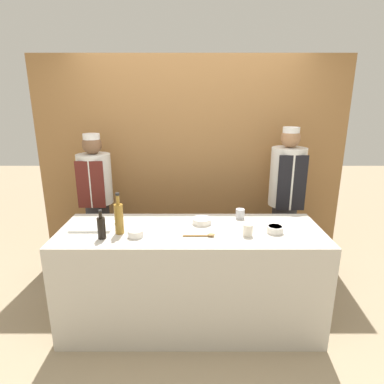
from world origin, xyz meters
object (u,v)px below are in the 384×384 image
at_px(cutting_board, 94,226).
at_px(bottle_vinegar, 120,218).
at_px(cup_cream, 249,230).
at_px(chef_left, 98,203).
at_px(wooden_spoon, 205,235).
at_px(chef_right, 287,200).
at_px(bottle_soy, 103,227).
at_px(sauce_bowl_orange, 137,233).
at_px(sauce_bowl_white, 276,229).
at_px(cup_steel, 241,214).
at_px(sauce_bowl_yellow, 203,221).

relative_size(cutting_board, bottle_vinegar, 1.00).
distance_m(cup_cream, chef_left, 1.71).
height_order(bottle_vinegar, wooden_spoon, bottle_vinegar).
bearing_deg(chef_right, chef_left, 179.99).
bearing_deg(bottle_soy, wooden_spoon, 2.27).
distance_m(wooden_spoon, chef_left, 1.44).
bearing_deg(bottle_soy, chef_right, 29.31).
xyz_separation_m(sauce_bowl_orange, cutting_board, (-0.39, 0.18, -0.02)).
relative_size(bottle_soy, wooden_spoon, 0.92).
relative_size(sauce_bowl_white, bottle_soy, 0.57).
relative_size(sauce_bowl_white, cup_cream, 1.41).
relative_size(bottle_vinegar, bottle_soy, 1.45).
height_order(cup_steel, chef_left, chef_left).
bearing_deg(sauce_bowl_white, cup_steel, 126.12).
bearing_deg(cup_cream, cutting_board, 172.70).
distance_m(cup_steel, wooden_spoon, 0.53).
height_order(sauce_bowl_white, wooden_spoon, sauce_bowl_white).
relative_size(bottle_vinegar, cup_steel, 3.92).
bearing_deg(bottle_soy, cutting_board, 122.39).
distance_m(sauce_bowl_white, bottle_soy, 1.38).
height_order(sauce_bowl_yellow, chef_right, chef_right).
xyz_separation_m(sauce_bowl_yellow, cutting_board, (-0.92, -0.09, -0.02)).
bearing_deg(sauce_bowl_yellow, chef_left, 149.51).
bearing_deg(wooden_spoon, bottle_vinegar, 174.23).
relative_size(sauce_bowl_orange, bottle_soy, 0.52).
relative_size(cutting_board, chef_right, 0.20).
height_order(bottle_vinegar, chef_left, chef_left).
bearing_deg(cup_cream, bottle_vinegar, 177.39).
xyz_separation_m(sauce_bowl_orange, wooden_spoon, (0.54, -0.00, -0.02)).
height_order(sauce_bowl_white, cutting_board, sauce_bowl_white).
xyz_separation_m(sauce_bowl_white, cup_steel, (-0.24, 0.32, 0.01)).
relative_size(sauce_bowl_yellow, chef_left, 0.10).
distance_m(sauce_bowl_white, cup_steel, 0.40).
bearing_deg(wooden_spoon, chef_left, 140.24).
relative_size(sauce_bowl_orange, wooden_spoon, 0.48).
relative_size(bottle_soy, cup_steel, 2.70).
bearing_deg(chef_left, cup_steel, -19.51).
bearing_deg(cup_cream, chef_left, 148.35).
distance_m(cup_steel, chef_right, 0.76).
height_order(sauce_bowl_yellow, sauce_bowl_orange, sauce_bowl_orange).
xyz_separation_m(sauce_bowl_white, cup_cream, (-0.23, -0.06, 0.02)).
relative_size(bottle_soy, cup_cream, 2.48).
distance_m(bottle_soy, wooden_spoon, 0.80).
bearing_deg(chef_right, bottle_soy, -150.69).
distance_m(sauce_bowl_yellow, cutting_board, 0.93).
bearing_deg(chef_left, chef_right, -0.01).
xyz_separation_m(sauce_bowl_yellow, chef_right, (0.91, 0.65, -0.02)).
bearing_deg(wooden_spoon, bottle_soy, -177.73).
distance_m(bottle_vinegar, chef_right, 1.80).
relative_size(bottle_vinegar, wooden_spoon, 1.33).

